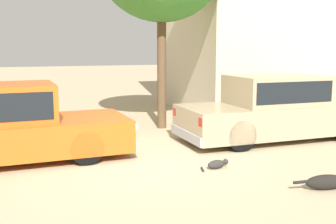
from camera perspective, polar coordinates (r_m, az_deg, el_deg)
ground_plane at (r=7.89m, az=-3.32°, el=-6.90°), size 80.00×80.00×0.00m
parked_sedan_second at (r=10.02m, az=14.65°, el=0.53°), size 4.74×1.71×1.50m
stray_dog_spotted at (r=6.87m, az=21.68°, el=-8.68°), size 1.08×0.34×0.37m
stray_cat at (r=7.51m, az=6.74°, el=-7.13°), size 0.58×0.24×0.16m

